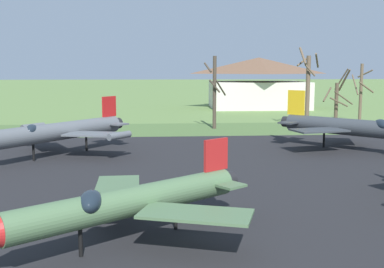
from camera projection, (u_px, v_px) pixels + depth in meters
name	position (u px, v px, depth m)	size (l,w,h in m)	color
asphalt_apron	(181.00, 192.00, 28.13)	(87.34, 45.67, 0.05)	black
grass_verge_strip	(168.00, 130.00, 56.60)	(147.34, 12.00, 0.06)	#4C6A36
jet_fighter_front_right	(126.00, 202.00, 19.52)	(11.19, 9.74, 3.96)	#4C6B47
jet_fighter_rear_center	(359.00, 127.00, 41.38)	(12.56, 13.02, 5.23)	#33383D
jet_fighter_rear_left	(57.00, 131.00, 39.00)	(11.74, 13.33, 4.73)	#565B60
bare_tree_center	(214.00, 91.00, 56.54)	(2.68, 2.09, 8.77)	#42382D
bare_tree_right_of_center	(308.00, 87.00, 57.58)	(2.78, 2.79, 9.88)	brown
bare_tree_far_right	(337.00, 99.00, 59.45)	(3.59, 3.61, 7.29)	brown
bare_tree_backdrop_extra	(361.00, 91.00, 62.77)	(2.55, 2.93, 7.92)	brown
visitor_building	(258.00, 83.00, 87.03)	(18.25, 13.07, 9.28)	beige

